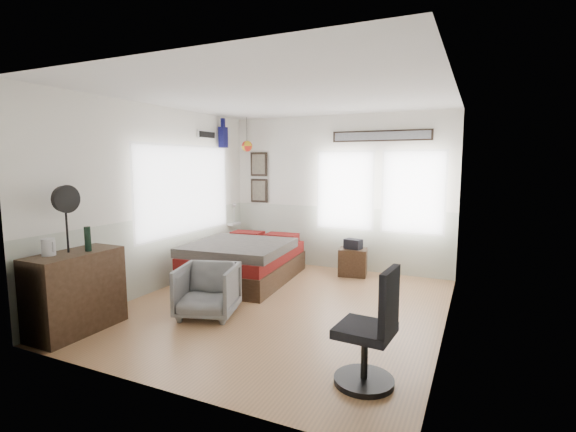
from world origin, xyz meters
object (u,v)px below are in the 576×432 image
bed (245,261)px  armchair (208,291)px  task_chair (371,338)px  dresser (76,292)px  nightstand (353,262)px

bed → armchair: size_ratio=3.02×
armchair → task_chair: size_ratio=0.68×
dresser → nightstand: (2.15, 3.56, -0.22)m
nightstand → task_chair: 3.51m
armchair → nightstand: armchair is taller
dresser → task_chair: 3.28m
dresser → nightstand: 4.17m
dresser → task_chair: size_ratio=0.97×
bed → dresser: size_ratio=2.12×
dresser → armchair: bearing=43.5°
armchair → nightstand: bearing=49.9°
bed → dresser: bearing=-109.1°
nightstand → task_chair: (1.12, -3.32, 0.19)m
armchair → task_chair: bearing=-35.8°
bed → armchair: 1.63m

